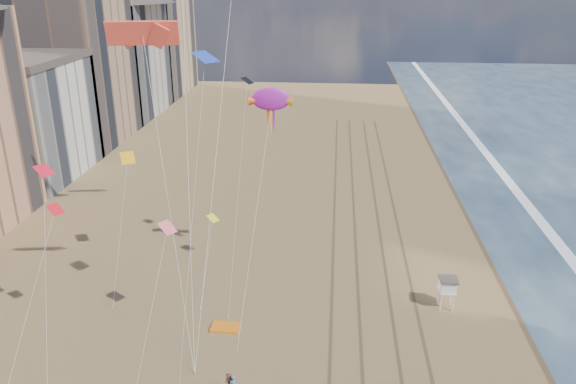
% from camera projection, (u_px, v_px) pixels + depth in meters
% --- Properties ---
extents(wet_sand, '(260.00, 260.00, 0.00)m').
position_uv_depth(wet_sand, '(512.00, 232.00, 63.64)').
color(wet_sand, '#42301E').
rests_on(wet_sand, ground).
extents(foam, '(260.00, 260.00, 0.00)m').
position_uv_depth(foam, '(550.00, 233.00, 63.29)').
color(foam, white).
rests_on(foam, ground).
extents(tracks, '(7.68, 120.00, 0.01)m').
position_uv_depth(tracks, '(370.00, 269.00, 55.72)').
color(tracks, brown).
rests_on(tracks, ground).
extents(buildings, '(34.72, 131.35, 29.00)m').
position_uv_depth(buildings, '(53.00, 68.00, 87.74)').
color(buildings, '#C6B284').
rests_on(buildings, ground).
extents(lifeguard_stand, '(1.59, 1.59, 2.88)m').
position_uv_depth(lifeguard_stand, '(448.00, 285.00, 48.49)').
color(lifeguard_stand, white).
rests_on(lifeguard_stand, ground).
extents(grounded_kite, '(2.34, 1.54, 0.26)m').
position_uv_depth(grounded_kite, '(225.00, 327.00, 46.31)').
color(grounded_kite, orange).
rests_on(grounded_kite, ground).
extents(show_kite, '(3.89, 6.48, 20.39)m').
position_uv_depth(show_kite, '(271.00, 100.00, 48.51)').
color(show_kite, '#AF1BB1').
rests_on(show_kite, ground).
extents(kite_flyer_b, '(1.01, 1.04, 1.69)m').
position_uv_depth(kite_flyer_b, '(229.00, 384.00, 38.88)').
color(kite_flyer_b, '#9C664F').
rests_on(kite_flyer_b, ground).
extents(small_kites, '(13.80, 16.59, 18.21)m').
position_uv_depth(small_kites, '(153.00, 157.00, 44.62)').
color(small_kites, '#DEF319').
rests_on(small_kites, ground).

